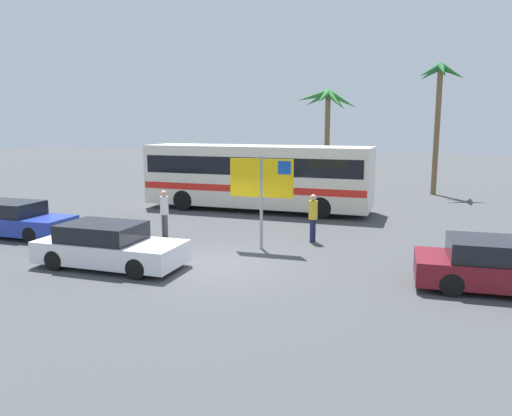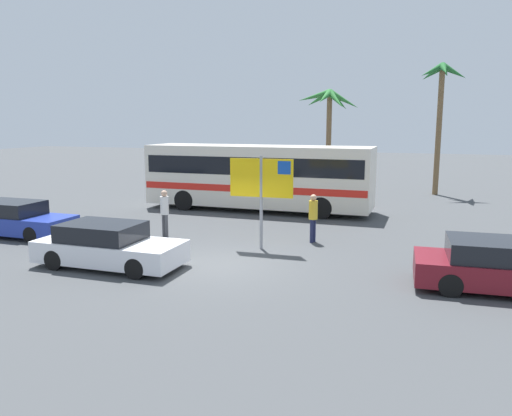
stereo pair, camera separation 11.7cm
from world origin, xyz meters
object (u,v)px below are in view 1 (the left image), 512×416
(ferry_sign, at_px, (263,182))
(pedestrian_near_sign, at_px, (313,214))
(bus_front_coach, at_px, (257,174))
(car_blue, at_px, (13,220))
(pedestrian_crossing_lot, at_px, (164,209))
(car_maroon, at_px, (504,266))
(car_white, at_px, (108,246))

(ferry_sign, xyz_separation_m, pedestrian_near_sign, (1.42, 1.50, -1.29))
(bus_front_coach, bearing_deg, car_blue, -129.68)
(bus_front_coach, relative_size, pedestrian_crossing_lot, 6.20)
(car_maroon, relative_size, car_blue, 1.01)
(car_maroon, distance_m, pedestrian_crossing_lot, 11.61)
(ferry_sign, relative_size, car_blue, 0.70)
(bus_front_coach, relative_size, ferry_sign, 3.46)
(car_blue, xyz_separation_m, pedestrian_crossing_lot, (5.55, 1.73, 0.42))
(car_maroon, bearing_deg, ferry_sign, 160.73)
(ferry_sign, bearing_deg, car_maroon, -18.19)
(car_white, xyz_separation_m, pedestrian_crossing_lot, (-0.37, 4.08, 0.42))
(ferry_sign, xyz_separation_m, car_blue, (-9.62, -1.20, -1.69))
(car_white, bearing_deg, car_blue, 157.81)
(bus_front_coach, distance_m, car_blue, 10.98)
(bus_front_coach, relative_size, car_blue, 2.42)
(pedestrian_crossing_lot, bearing_deg, ferry_sign, 109.96)
(bus_front_coach, distance_m, pedestrian_crossing_lot, 6.87)
(bus_front_coach, xyz_separation_m, car_blue, (-6.97, -8.40, -1.15))
(bus_front_coach, bearing_deg, pedestrian_crossing_lot, -102.07)
(car_blue, relative_size, pedestrian_near_sign, 2.60)
(bus_front_coach, relative_size, car_white, 2.49)
(car_white, distance_m, pedestrian_crossing_lot, 4.12)
(bus_front_coach, xyz_separation_m, pedestrian_near_sign, (4.07, -5.70, -0.74))
(ferry_sign, height_order, pedestrian_crossing_lot, ferry_sign)
(pedestrian_crossing_lot, relative_size, pedestrian_near_sign, 1.02)
(pedestrian_near_sign, bearing_deg, ferry_sign, 60.64)
(car_white, height_order, car_maroon, same)
(pedestrian_crossing_lot, bearing_deg, car_blue, -45.45)
(ferry_sign, bearing_deg, pedestrian_near_sign, 44.41)
(bus_front_coach, bearing_deg, car_maroon, -43.15)
(ferry_sign, relative_size, pedestrian_near_sign, 1.82)
(car_maroon, bearing_deg, pedestrian_near_sign, 145.12)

